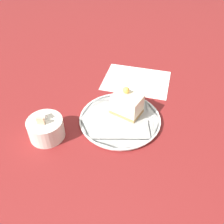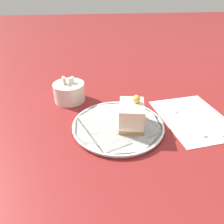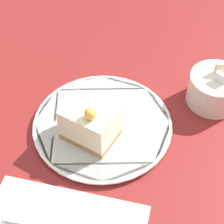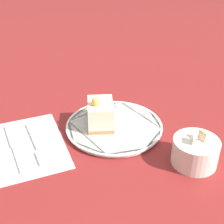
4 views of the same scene
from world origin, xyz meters
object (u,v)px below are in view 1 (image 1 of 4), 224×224
at_px(fork, 131,83).
at_px(knife, 142,76).
at_px(cake_slice, 127,104).
at_px(plate, 120,119).
at_px(sugar_bowl, 46,128).

bearing_deg(fork, knife, -37.15).
xyz_separation_m(cake_slice, knife, (0.21, 0.02, -0.04)).
distance_m(fork, knife, 0.06).
height_order(plate, fork, plate).
bearing_deg(knife, cake_slice, 172.79).
xyz_separation_m(plate, cake_slice, (0.03, -0.01, 0.04)).
height_order(plate, sugar_bowl, sugar_bowl).
bearing_deg(knife, sugar_bowl, 145.95).
relative_size(fork, knife, 0.91).
relative_size(knife, sugar_bowl, 1.93).
height_order(fork, sugar_bowl, sugar_bowl).
distance_m(plate, cake_slice, 0.05).
bearing_deg(sugar_bowl, cake_slice, -46.08).
bearing_deg(plate, cake_slice, -14.66).
xyz_separation_m(plate, knife, (0.25, 0.01, -0.00)).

